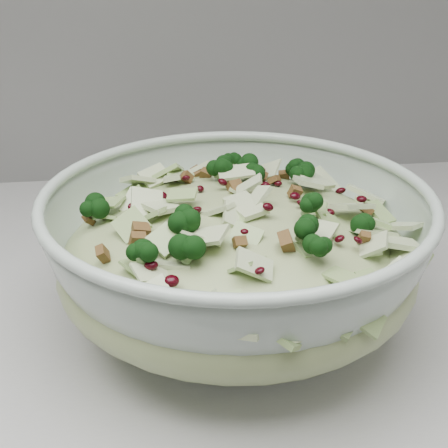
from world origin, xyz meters
The scene contains 2 objects.
mixing_bowl centered at (-0.19, 1.60, 0.97)m, with size 0.33×0.33×0.13m.
salad centered at (-0.19, 1.60, 0.99)m, with size 0.31×0.31×0.13m.
Camera 1 is at (-0.26, 1.15, 1.22)m, focal length 50.00 mm.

